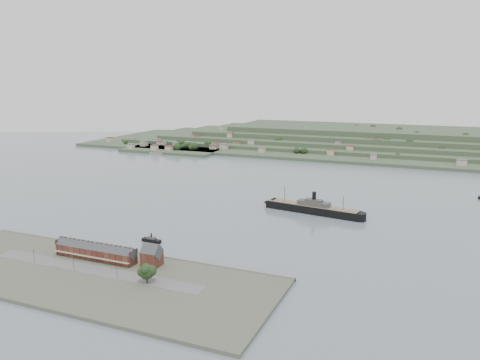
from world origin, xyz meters
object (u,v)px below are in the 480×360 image
at_px(tugboat, 151,240).
at_px(steamship, 309,208).
at_px(fig_tree, 147,272).
at_px(terrace_row, 96,251).
at_px(gabled_building, 152,256).

bearing_deg(tugboat, steamship, 54.18).
xyz_separation_m(steamship, fig_tree, (-44.30, -173.48, 4.61)).
relative_size(terrace_row, tugboat, 3.84).
bearing_deg(fig_tree, gabled_building, 116.81).
height_order(steamship, tugboat, steamship).
height_order(terrace_row, steamship, steamship).
height_order(terrace_row, gabled_building, gabled_building).
bearing_deg(fig_tree, steamship, 75.67).
xyz_separation_m(terrace_row, tugboat, (11.25, 43.31, -5.28)).
relative_size(terrace_row, fig_tree, 5.08).
relative_size(gabled_building, steamship, 0.15).
distance_m(gabled_building, fig_tree, 24.02).
relative_size(steamship, fig_tree, 8.37).
height_order(terrace_row, tugboat, terrace_row).
bearing_deg(fig_tree, tugboat, 121.41).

